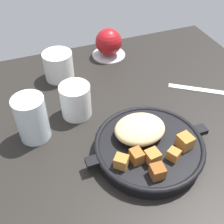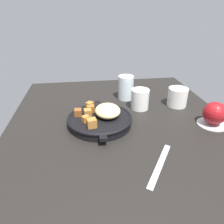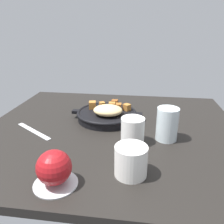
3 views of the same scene
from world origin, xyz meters
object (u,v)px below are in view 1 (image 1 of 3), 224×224
(cast_iron_skillet, at_px, (148,145))
(ceramic_mug_white, at_px, (59,66))
(red_apple, at_px, (109,42))
(butter_knife, at_px, (204,90))
(water_glass_tall, at_px, (32,118))
(white_creamer_pitcher, at_px, (76,101))

(cast_iron_skillet, bearing_deg, ceramic_mug_white, 108.52)
(red_apple, height_order, butter_knife, red_apple)
(butter_knife, bearing_deg, water_glass_tall, -145.37)
(butter_knife, bearing_deg, ceramic_mug_white, -175.39)
(red_apple, relative_size, water_glass_tall, 0.76)
(red_apple, bearing_deg, white_creamer_pitcher, -126.26)
(red_apple, relative_size, ceramic_mug_white, 1.01)
(cast_iron_skillet, relative_size, white_creamer_pitcher, 3.32)
(red_apple, xyz_separation_m, white_creamer_pitcher, (-0.17, -0.23, -0.01))
(butter_knife, bearing_deg, cast_iron_skillet, -115.68)
(ceramic_mug_white, height_order, white_creamer_pitcher, white_creamer_pitcher)
(water_glass_tall, bearing_deg, cast_iron_skillet, -31.90)
(cast_iron_skillet, relative_size, ceramic_mug_white, 3.41)
(red_apple, height_order, water_glass_tall, water_glass_tall)
(cast_iron_skillet, bearing_deg, water_glass_tall, 148.10)
(cast_iron_skillet, bearing_deg, red_apple, 81.71)
(water_glass_tall, distance_m, white_creamer_pitcher, 0.11)
(red_apple, height_order, white_creamer_pitcher, red_apple)
(cast_iron_skillet, distance_m, ceramic_mug_white, 0.36)
(cast_iron_skillet, relative_size, red_apple, 3.38)
(butter_knife, xyz_separation_m, ceramic_mug_white, (-0.35, 0.20, 0.04))
(white_creamer_pitcher, bearing_deg, red_apple, 53.74)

